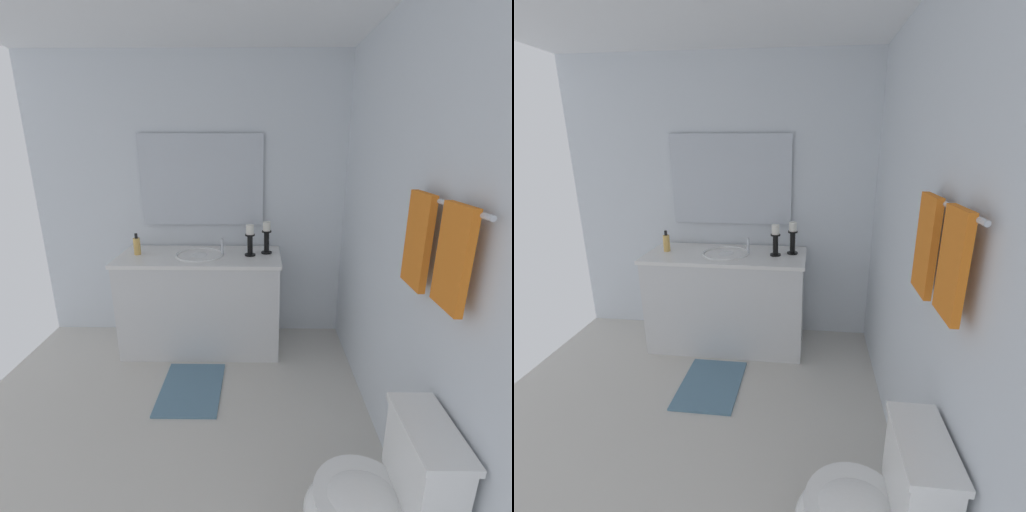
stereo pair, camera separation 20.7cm
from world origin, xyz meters
TOP-DOWN VIEW (x-y plane):
  - floor at (0.00, 0.00)m, footprint 2.69×2.74m
  - wall_back at (0.00, 1.37)m, footprint 2.69×0.04m
  - wall_left at (-1.35, 0.00)m, footprint 0.04×2.74m
  - vanity_cabinet at (-1.02, 0.11)m, footprint 0.58×1.35m
  - sink_basin at (-1.02, 0.11)m, footprint 0.40×0.40m
  - mirror at (-1.30, 0.11)m, footprint 0.02×1.06m
  - candle_holder_tall at (-1.08, 0.67)m, footprint 0.09×0.09m
  - candle_holder_short at (-1.02, 0.53)m, footprint 0.09×0.09m
  - soap_bottle at (-1.04, -0.41)m, footprint 0.06×0.06m
  - toilet at (0.77, 1.09)m, footprint 0.39×0.54m
  - towel_bar at (0.49, 1.31)m, footprint 0.59×0.02m
  - towel_near_vanity at (0.34, 1.29)m, footprint 0.20×0.03m
  - towel_center at (0.63, 1.29)m, footprint 0.19×0.03m
  - bath_mat at (-0.40, 0.11)m, footprint 0.60×0.44m

SIDE VIEW (x-z plane):
  - floor at x=0.00m, z-range -0.02..0.00m
  - bath_mat at x=-0.40m, z-range 0.00..0.02m
  - toilet at x=0.77m, z-range -0.01..0.74m
  - vanity_cabinet at x=-1.02m, z-range 0.00..0.85m
  - sink_basin at x=-1.02m, z-range 0.69..0.93m
  - soap_bottle at x=-1.04m, z-range 0.83..1.01m
  - candle_holder_short at x=-1.02m, z-range 0.85..1.11m
  - candle_holder_tall at x=-1.08m, z-range 0.85..1.12m
  - wall_back at x=0.00m, z-range 0.00..2.45m
  - wall_left at x=-1.35m, z-range 0.00..2.45m
  - towel_near_vanity at x=0.34m, z-range 1.13..1.55m
  - towel_center at x=0.63m, z-range 1.17..1.55m
  - mirror at x=-1.30m, z-range 1.05..1.82m
  - towel_bar at x=0.49m, z-range 1.52..1.54m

